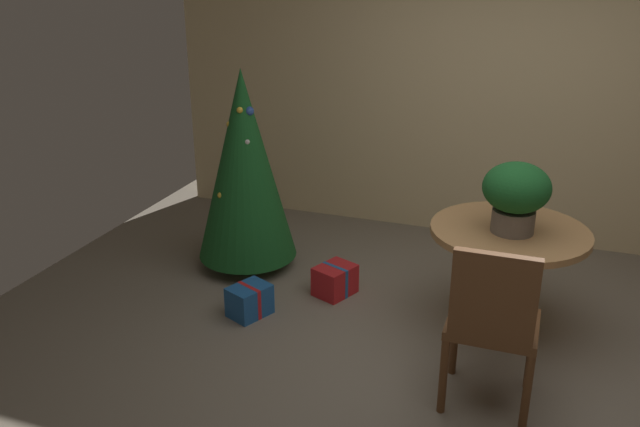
{
  "coord_description": "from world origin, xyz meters",
  "views": [
    {
      "loc": [
        0.32,
        -3.39,
        2.31
      ],
      "look_at": [
        -0.98,
        0.22,
        0.8
      ],
      "focal_mm": 36.98,
      "sensor_mm": 36.0,
      "label": 1
    }
  ],
  "objects_px": {
    "gift_box_blue": "(250,301)",
    "gift_box_red": "(335,280)",
    "wooden_chair_near": "(492,320)",
    "holiday_tree": "(244,166)",
    "round_dining_table": "(506,261)",
    "flower_vase": "(516,193)"
  },
  "relations": [
    {
      "from": "round_dining_table",
      "to": "gift_box_red",
      "type": "relative_size",
      "value": 2.87
    },
    {
      "from": "round_dining_table",
      "to": "gift_box_red",
      "type": "xyz_separation_m",
      "value": [
        -1.18,
        0.09,
        -0.38
      ]
    },
    {
      "from": "gift_box_red",
      "to": "flower_vase",
      "type": "bearing_deg",
      "value": -6.43
    },
    {
      "from": "gift_box_blue",
      "to": "holiday_tree",
      "type": "bearing_deg",
      "value": 116.19
    },
    {
      "from": "holiday_tree",
      "to": "gift_box_blue",
      "type": "distance_m",
      "value": 1.07
    },
    {
      "from": "gift_box_blue",
      "to": "gift_box_red",
      "type": "bearing_deg",
      "value": 46.81
    },
    {
      "from": "holiday_tree",
      "to": "gift_box_blue",
      "type": "xyz_separation_m",
      "value": [
        0.35,
        -0.7,
        -0.72
      ]
    },
    {
      "from": "gift_box_blue",
      "to": "gift_box_red",
      "type": "xyz_separation_m",
      "value": [
        0.45,
        0.48,
        0.0
      ]
    },
    {
      "from": "flower_vase",
      "to": "round_dining_table",
      "type": "bearing_deg",
      "value": 105.1
    },
    {
      "from": "round_dining_table",
      "to": "gift_box_blue",
      "type": "xyz_separation_m",
      "value": [
        -1.63,
        -0.4,
        -0.39
      ]
    },
    {
      "from": "round_dining_table",
      "to": "wooden_chair_near",
      "type": "distance_m",
      "value": 0.88
    },
    {
      "from": "wooden_chair_near",
      "to": "holiday_tree",
      "type": "height_order",
      "value": "holiday_tree"
    },
    {
      "from": "round_dining_table",
      "to": "gift_box_red",
      "type": "bearing_deg",
      "value": 175.73
    },
    {
      "from": "round_dining_table",
      "to": "gift_box_red",
      "type": "distance_m",
      "value": 1.24
    },
    {
      "from": "gift_box_blue",
      "to": "gift_box_red",
      "type": "distance_m",
      "value": 0.66
    },
    {
      "from": "wooden_chair_near",
      "to": "gift_box_red",
      "type": "relative_size",
      "value": 2.83
    },
    {
      "from": "wooden_chair_near",
      "to": "gift_box_blue",
      "type": "height_order",
      "value": "wooden_chair_near"
    },
    {
      "from": "flower_vase",
      "to": "gift_box_blue",
      "type": "bearing_deg",
      "value": -168.01
    },
    {
      "from": "holiday_tree",
      "to": "gift_box_red",
      "type": "distance_m",
      "value": 1.1
    },
    {
      "from": "round_dining_table",
      "to": "holiday_tree",
      "type": "bearing_deg",
      "value": 171.13
    },
    {
      "from": "wooden_chair_near",
      "to": "round_dining_table",
      "type": "bearing_deg",
      "value": 90.0
    },
    {
      "from": "round_dining_table",
      "to": "flower_vase",
      "type": "distance_m",
      "value": 0.48
    }
  ]
}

